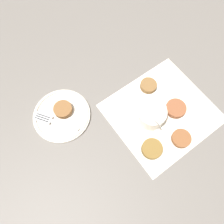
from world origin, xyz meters
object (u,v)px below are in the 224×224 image
Objects in this scene: sauce_bowl at (151,115)px; fritter_on_plate at (63,109)px; fork at (51,121)px; serving_plate at (62,115)px.

fritter_on_plate is (-0.25, 0.14, -0.00)m from sauce_bowl.
sauce_bowl is 0.32m from fork.
sauce_bowl is 1.69× the size of fritter_on_plate.
serving_plate is 1.52× the size of fork.
fork is (-0.04, -0.01, 0.01)m from serving_plate.
fritter_on_plate is 0.05m from fork.
sauce_bowl is at bearing -29.37° from fritter_on_plate.
serving_plate is (-0.26, 0.13, -0.02)m from sauce_bowl.
serving_plate is 0.04m from fork.
sauce_bowl reaches higher than fork.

